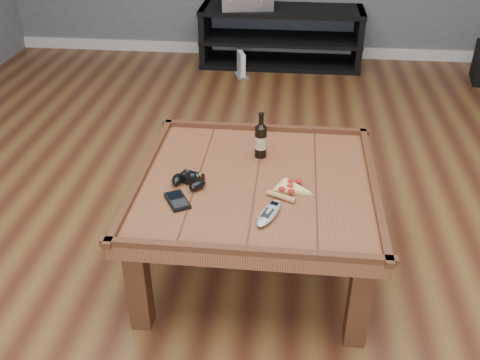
# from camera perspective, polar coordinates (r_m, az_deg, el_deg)

# --- Properties ---
(ground) EXTENTS (6.00, 6.00, 0.00)m
(ground) POSITION_cam_1_polar(r_m,az_deg,el_deg) (2.52, 1.61, -8.79)
(ground) COLOR #472314
(ground) RESTS_ON ground
(baseboard) EXTENTS (5.00, 0.02, 0.10)m
(baseboard) POSITION_cam_1_polar(r_m,az_deg,el_deg) (5.16, 4.38, 13.62)
(baseboard) COLOR silver
(baseboard) RESTS_ON ground
(coffee_table) EXTENTS (1.03, 1.03, 0.48)m
(coffee_table) POSITION_cam_1_polar(r_m,az_deg,el_deg) (2.29, 1.75, -1.30)
(coffee_table) COLOR #5A2E19
(coffee_table) RESTS_ON ground
(media_console) EXTENTS (1.40, 0.45, 0.50)m
(media_console) POSITION_cam_1_polar(r_m,az_deg,el_deg) (4.87, 4.36, 14.95)
(media_console) COLOR black
(media_console) RESTS_ON ground
(beer_bottle) EXTENTS (0.06, 0.06, 0.21)m
(beer_bottle) POSITION_cam_1_polar(r_m,az_deg,el_deg) (2.40, 2.23, 4.36)
(beer_bottle) COLOR black
(beer_bottle) RESTS_ON coffee_table
(game_controller) EXTENTS (0.16, 0.14, 0.04)m
(game_controller) POSITION_cam_1_polar(r_m,az_deg,el_deg) (2.22, -5.47, -0.03)
(game_controller) COLOR black
(game_controller) RESTS_ON coffee_table
(pizza_slice) EXTENTS (0.22, 0.26, 0.02)m
(pizza_slice) POSITION_cam_1_polar(r_m,az_deg,el_deg) (2.19, 5.23, -0.97)
(pizza_slice) COLOR #AF884C
(pizza_slice) RESTS_ON coffee_table
(smartphone) EXTENTS (0.13, 0.15, 0.02)m
(smartphone) POSITION_cam_1_polar(r_m,az_deg,el_deg) (2.12, -6.70, -2.19)
(smartphone) COLOR black
(smartphone) RESTS_ON coffee_table
(remote_control) EXTENTS (0.12, 0.20, 0.03)m
(remote_control) POSITION_cam_1_polar(r_m,az_deg,el_deg) (2.03, 3.11, -3.55)
(remote_control) COLOR #8E939B
(remote_control) RESTS_ON coffee_table
(game_console) EXTENTS (0.14, 0.18, 0.21)m
(game_console) POSITION_cam_1_polar(r_m,az_deg,el_deg) (4.62, 0.13, 12.14)
(game_console) COLOR slate
(game_console) RESTS_ON ground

